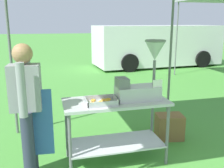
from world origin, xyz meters
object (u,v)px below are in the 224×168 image
(donut_tray, at_px, (101,102))
(donut_cart, at_px, (116,117))
(donut_fryer, at_px, (142,78))
(vendor, at_px, (27,106))
(menu_sign, at_px, (157,92))
(supply_crate, at_px, (169,127))
(van_white, at_px, (157,45))

(donut_tray, bearing_deg, donut_cart, 22.11)
(donut_fryer, relative_size, vendor, 0.48)
(donut_tray, distance_m, menu_sign, 0.72)
(donut_fryer, bearing_deg, vendor, -176.09)
(donut_fryer, height_order, menu_sign, donut_fryer)
(menu_sign, bearing_deg, supply_crate, 49.10)
(menu_sign, xyz_separation_m, vendor, (-1.58, 0.02, -0.06))
(donut_fryer, height_order, van_white, van_white)
(menu_sign, bearing_deg, van_white, 65.96)
(donut_tray, bearing_deg, donut_fryer, 5.81)
(donut_tray, relative_size, donut_fryer, 0.50)
(donut_cart, relative_size, donut_tray, 3.50)
(menu_sign, relative_size, vendor, 0.17)
(van_white, bearing_deg, donut_fryer, -115.47)
(menu_sign, height_order, van_white, van_white)
(donut_tray, relative_size, vendor, 0.24)
(supply_crate, bearing_deg, donut_fryer, -144.92)
(vendor, bearing_deg, supply_crate, 15.15)
(vendor, height_order, supply_crate, vendor)
(donut_tray, height_order, vendor, vendor)
(vendor, bearing_deg, donut_fryer, 3.91)
(donut_cart, xyz_separation_m, menu_sign, (0.51, -0.14, 0.35))
(donut_cart, height_order, donut_tray, donut_tray)
(donut_tray, distance_m, van_white, 8.15)
(donut_fryer, relative_size, supply_crate, 1.67)
(donut_fryer, distance_m, menu_sign, 0.26)
(donut_cart, xyz_separation_m, donut_fryer, (0.34, -0.03, 0.52))
(menu_sign, height_order, supply_crate, menu_sign)
(donut_tray, bearing_deg, vendor, -177.30)
(vendor, bearing_deg, van_white, 56.27)
(donut_cart, relative_size, vendor, 0.84)
(donut_tray, xyz_separation_m, supply_crate, (1.22, 0.52, -0.67))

